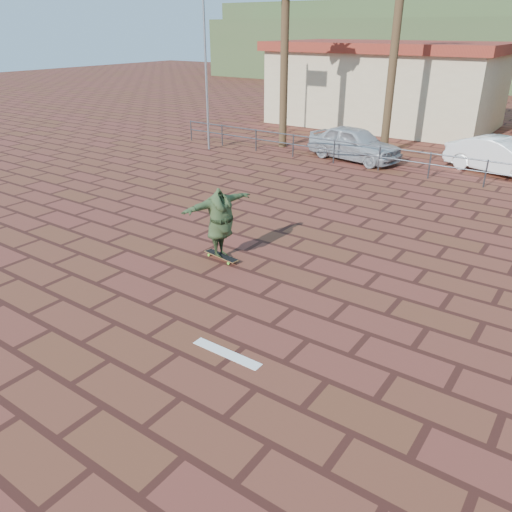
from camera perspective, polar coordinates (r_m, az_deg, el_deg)
The scene contains 10 objects.
ground at distance 10.13m, azimuth -2.26°, elevation -6.49°, with size 120.00×120.00×0.00m, color maroon.
paint_stripe at distance 8.98m, azimuth -3.37°, elevation -11.05°, with size 1.40×0.22×0.01m, color white.
guardrail at distance 20.10m, azimuth 19.28°, elevation 10.24°, with size 24.06×0.06×1.00m.
flagpole at distance 23.44m, azimuth -5.61°, elevation 23.14°, with size 1.30×0.10×8.00m.
building_west at distance 31.12m, azimuth 14.54°, elevation 18.53°, with size 12.60×7.60×4.50m.
hill_back at distance 68.53m, azimuth 12.81°, elevation 23.14°, with size 35.00×14.00×8.00m, color #384C28.
longboard at distance 12.37m, azimuth -3.98°, elevation 0.00°, with size 1.05×0.37×0.10m.
skateboarder at distance 12.03m, azimuth -4.10°, elevation 3.81°, with size 2.12×0.58×1.72m, color #324324.
car_silver at distance 22.27m, azimuth 11.17°, elevation 12.52°, with size 1.67×4.15×1.41m, color #AEB1B5.
car_white at distance 21.86m, azimuth 26.20°, elevation 10.19°, with size 1.44×4.14×1.36m, color white.
Camera 1 is at (5.32, -6.84, 5.24)m, focal length 35.00 mm.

